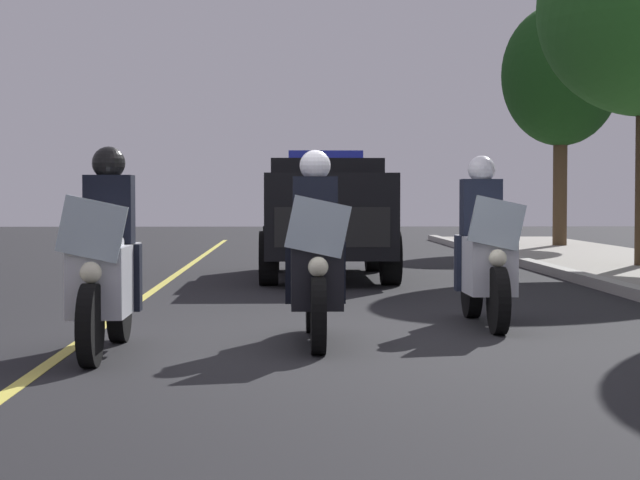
{
  "coord_description": "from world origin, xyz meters",
  "views": [
    {
      "loc": [
        9.92,
        -0.32,
        1.29
      ],
      "look_at": [
        -0.32,
        0.0,
        0.9
      ],
      "focal_mm": 62.53,
      "sensor_mm": 36.0,
      "label": 1
    }
  ],
  "objects_px": {
    "police_motorcycle_trailing": "(484,256)",
    "police_suv": "(326,212)",
    "police_motorcycle_lead_right": "(316,264)",
    "police_motorcycle_lead_left": "(106,269)",
    "tree_behind_suv": "(561,76)"
  },
  "relations": [
    {
      "from": "police_motorcycle_lead_left",
      "to": "tree_behind_suv",
      "type": "relative_size",
      "value": 0.36
    },
    {
      "from": "police_motorcycle_lead_left",
      "to": "police_motorcycle_lead_right",
      "type": "bearing_deg",
      "value": 110.07
    },
    {
      "from": "police_motorcycle_lead_left",
      "to": "police_motorcycle_trailing",
      "type": "bearing_deg",
      "value": 118.92
    },
    {
      "from": "police_motorcycle_trailing",
      "to": "police_suv",
      "type": "xyz_separation_m",
      "value": [
        -6.79,
        -1.35,
        0.37
      ]
    },
    {
      "from": "police_motorcycle_lead_left",
      "to": "tree_behind_suv",
      "type": "height_order",
      "value": "tree_behind_suv"
    },
    {
      "from": "police_motorcycle_lead_right",
      "to": "police_suv",
      "type": "xyz_separation_m",
      "value": [
        -8.07,
        0.38,
        0.37
      ]
    },
    {
      "from": "police_suv",
      "to": "police_motorcycle_lead_left",
      "type": "bearing_deg",
      "value": -13.76
    },
    {
      "from": "police_motorcycle_lead_right",
      "to": "police_suv",
      "type": "height_order",
      "value": "police_suv"
    },
    {
      "from": "police_motorcycle_lead_right",
      "to": "tree_behind_suv",
      "type": "distance_m",
      "value": 19.29
    },
    {
      "from": "police_motorcycle_lead_right",
      "to": "police_motorcycle_trailing",
      "type": "relative_size",
      "value": 1.0
    },
    {
      "from": "police_motorcycle_lead_left",
      "to": "police_motorcycle_lead_right",
      "type": "height_order",
      "value": "same"
    },
    {
      "from": "police_suv",
      "to": "tree_behind_suv",
      "type": "bearing_deg",
      "value": 147.36
    },
    {
      "from": "tree_behind_suv",
      "to": "police_motorcycle_lead_right",
      "type": "bearing_deg",
      "value": -20.36
    },
    {
      "from": "police_motorcycle_trailing",
      "to": "police_suv",
      "type": "height_order",
      "value": "police_suv"
    },
    {
      "from": "police_motorcycle_lead_left",
      "to": "police_suv",
      "type": "height_order",
      "value": "police_suv"
    }
  ]
}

